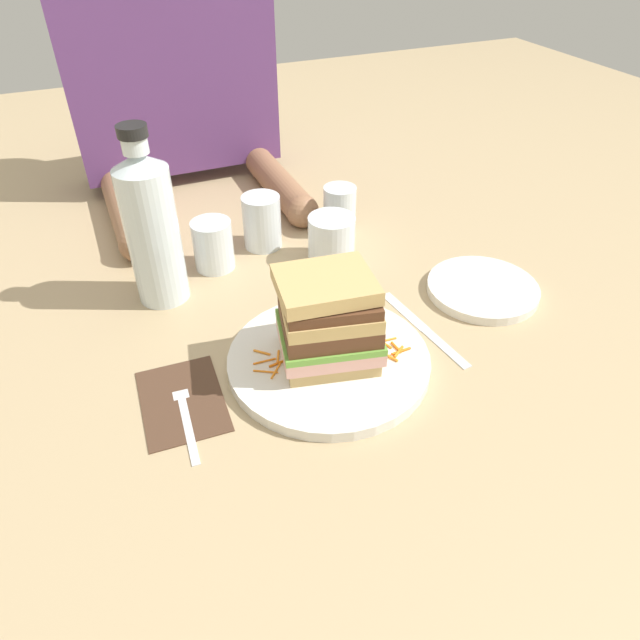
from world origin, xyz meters
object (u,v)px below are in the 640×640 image
Objects in this scene: water_bottle at (152,227)px; empty_tumbler_1 at (340,210)px; juice_glass at (331,242)px; knife at (426,330)px; napkin_dark at (182,399)px; main_plate at (329,360)px; fork at (184,409)px; side_plate at (482,289)px; empty_tumbler_2 at (213,245)px; empty_tumbler_0 at (262,222)px; diner_across at (170,63)px; sandwich at (329,320)px.

water_bottle is 3.11× the size of empty_tumbler_1.
knife is at bearing -78.48° from juice_glass.
juice_glass reaches higher than napkin_dark.
empty_tumbler_1 reaches higher than knife.
fork is at bearing -177.50° from main_plate.
side_plate is (0.50, 0.07, 0.00)m from fork.
empty_tumbler_1 is 0.25m from empty_tumbler_2.
water_bottle is at bearing 178.83° from juice_glass.
main_plate reaches higher than knife.
fork is at bearing -96.11° from water_bottle.
empty_tumbler_2 is at bearing -160.16° from empty_tumbler_0.
side_plate is at bearing -61.71° from diner_across.
water_bottle is 1.55× the size of side_plate.
sandwich is 0.90× the size of fork.
diner_across is (-0.34, 0.62, 0.23)m from side_plate.
empty_tumbler_1 reaches higher than main_plate.
empty_tumbler_0 is at bearing 19.84° from empty_tumbler_2.
juice_glass is 0.13m from empty_tumbler_0.
main_plate is 1.83× the size of sandwich.
juice_glass is (0.31, 0.23, 0.03)m from napkin_dark.
napkin_dark is 0.73m from diner_across.
water_bottle is (-0.17, 0.25, 0.11)m from main_plate.
main_plate is at bearing -114.87° from juice_glass.
knife is 0.73× the size of water_bottle.
knife is 0.43m from water_bottle.
fork is 0.61× the size of water_bottle.
juice_glass is (-0.05, 0.23, 0.03)m from knife.
knife is at bearing -73.34° from diner_across.
diner_across reaches higher than empty_tumbler_1.
side_plate is at bearing 5.32° from napkin_dark.
empty_tumbler_0 is 0.54× the size of side_plate.
fork is 1.75× the size of empty_tumbler_0.
diner_across is at bearing 84.26° from empty_tumbler_2.
water_bottle reaches higher than napkin_dark.
empty_tumbler_0 reaches higher than fork.
diner_across is (0.13, 0.43, 0.12)m from water_bottle.
diner_across is (0.04, 0.38, 0.20)m from empty_tumbler_2.
side_plate is (0.30, 0.06, -0.00)m from main_plate.
napkin_dark is 0.32m from empty_tumbler_2.
empty_tumbler_1 is at bearing -2.60° from empty_tumbler_0.
empty_tumbler_2 is (0.12, 0.31, 0.04)m from fork.
side_plate is (0.27, -0.28, -0.04)m from empty_tumbler_0.
knife is (0.16, 0.01, -0.01)m from main_plate.
diner_across is (-0.04, 0.68, 0.16)m from sandwich.
main_plate is 1.01× the size of water_bottle.
diner_across is (-0.04, 0.68, 0.23)m from main_plate.
knife is 2.11× the size of empty_tumbler_0.
side_plate is (0.50, 0.05, 0.01)m from napkin_dark.
side_plate is (0.47, -0.19, -0.12)m from water_bottle.
napkin_dark is 0.27× the size of diner_across.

